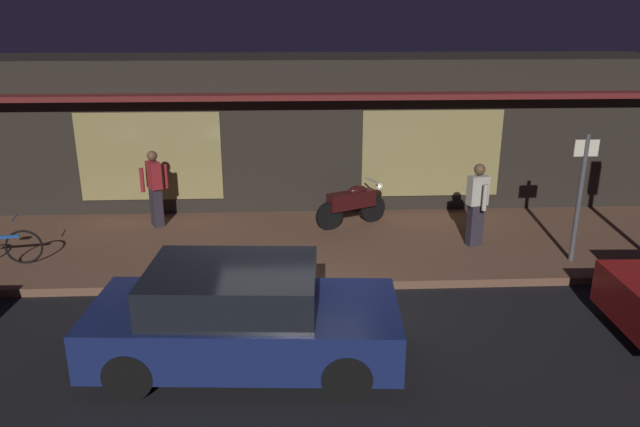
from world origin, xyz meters
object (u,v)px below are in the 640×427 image
at_px(sign_post, 580,191).
at_px(person_bystander, 477,203).
at_px(motorcycle, 353,203).
at_px(person_photographer, 155,187).
at_px(parked_car_far, 241,317).

bearing_deg(sign_post, person_bystander, 151.72).
xyz_separation_m(motorcycle, person_bystander, (2.31, -1.32, 0.38)).
distance_m(person_photographer, parked_car_far, 5.82).
distance_m(motorcycle, person_photographer, 4.28).
distance_m(person_bystander, parked_car_far, 5.82).
distance_m(motorcycle, parked_car_far, 5.58).
bearing_deg(motorcycle, person_bystander, -29.82).
xyz_separation_m(person_bystander, sign_post, (1.61, -0.87, 0.48)).
bearing_deg(sign_post, motorcycle, 150.80).
xyz_separation_m(person_photographer, person_bystander, (6.56, -1.49, 0.00)).
bearing_deg(parked_car_far, person_bystander, 41.83).
xyz_separation_m(motorcycle, parked_car_far, (-2.02, -5.20, 0.06)).
height_order(motorcycle, sign_post, sign_post).
bearing_deg(motorcycle, parked_car_far, -111.25).
height_order(sign_post, parked_car_far, sign_post).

